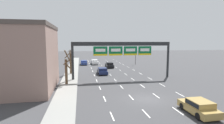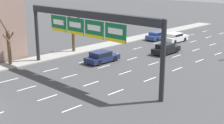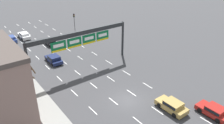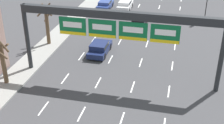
% 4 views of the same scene
% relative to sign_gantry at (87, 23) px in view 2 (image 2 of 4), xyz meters
% --- Properties ---
extents(lane_dashes, '(10.02, 67.00, 0.01)m').
position_rel_sign_gantry_xyz_m(lane_dashes, '(-0.00, 1.43, -5.63)').
color(lane_dashes, white).
rests_on(lane_dashes, ground_plane).
extents(sign_gantry, '(18.52, 0.70, 6.79)m').
position_rel_sign_gantry_xyz_m(sign_gantry, '(0.00, 0.00, 0.00)').
color(sign_gantry, '#232628').
rests_on(sign_gantry, ground_plane).
extents(car_black, '(1.82, 4.39, 1.39)m').
position_rel_sign_gantry_xyz_m(car_black, '(-0.14, 14.02, -4.89)').
color(car_black, black).
rests_on(car_black, ground_plane).
extents(car_white, '(1.87, 4.67, 1.43)m').
position_rel_sign_gantry_xyz_m(car_white, '(-3.51, 21.50, -4.86)').
color(car_white, silver).
rests_on(car_white, ground_plane).
extents(car_blue, '(1.89, 4.36, 1.32)m').
position_rel_sign_gantry_xyz_m(car_blue, '(-6.66, 21.15, -4.92)').
color(car_blue, navy).
rests_on(car_blue, ground_plane).
extents(car_navy, '(1.91, 4.36, 1.37)m').
position_rel_sign_gantry_xyz_m(car_navy, '(-3.17, 5.05, -4.90)').
color(car_navy, '#19234C').
rests_on(car_navy, ground_plane).
extents(tree_bare_closest, '(1.40, 1.53, 5.40)m').
position_rel_sign_gantry_xyz_m(tree_bare_closest, '(-9.89, -3.23, -3.16)').
color(tree_bare_closest, brown).
rests_on(tree_bare_closest, sidewalk_left).
extents(tree_bare_second, '(2.07, 2.08, 5.08)m').
position_rel_sign_gantry_xyz_m(tree_bare_second, '(-9.73, 6.13, -2.90)').
color(tree_bare_second, brown).
rests_on(tree_bare_second, sidewalk_left).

